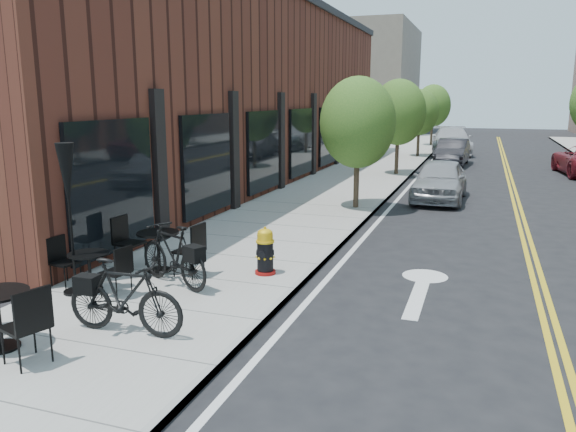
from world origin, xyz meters
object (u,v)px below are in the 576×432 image
at_px(patio_umbrella, 68,187).
at_px(bicycle_right, 125,297).
at_px(parked_car_b, 452,152).
at_px(bicycle_left, 173,254).
at_px(parked_car_c, 451,141).
at_px(fire_hydrant, 265,252).
at_px(bistro_set_b, 89,266).
at_px(bistro_set_c, 158,246).
at_px(parked_car_a, 440,180).

bearing_deg(patio_umbrella, bicycle_right, -32.39).
bearing_deg(patio_umbrella, parked_car_b, 77.74).
height_order(bicycle_left, parked_car_b, parked_car_b).
height_order(parked_car_b, parked_car_c, parked_car_c).
xyz_separation_m(fire_hydrant, parked_car_c, (1.80, 25.91, 0.26)).
distance_m(fire_hydrant, bicycle_left, 1.69).
xyz_separation_m(fire_hydrant, bistro_set_b, (-2.44, -1.83, 0.01)).
bearing_deg(patio_umbrella, bicycle_left, 34.03).
relative_size(bistro_set_c, parked_car_c, 0.33).
bearing_deg(parked_car_b, parked_car_c, 96.68).
relative_size(fire_hydrant, bicycle_left, 0.49).
bearing_deg(bicycle_left, bicycle_right, 36.44).
relative_size(bistro_set_c, parked_car_a, 0.46).
bearing_deg(patio_umbrella, fire_hydrant, 37.81).
bearing_deg(bistro_set_c, patio_umbrella, -108.52).
xyz_separation_m(bistro_set_b, parked_car_c, (4.24, 27.74, 0.25)).
xyz_separation_m(bicycle_right, patio_umbrella, (-1.78, 1.13, 1.26)).
xyz_separation_m(bistro_set_b, parked_car_b, (4.64, 21.85, 0.11)).
bearing_deg(bistro_set_b, patio_umbrella, -121.27).
relative_size(bistro_set_b, bistro_set_c, 0.88).
height_order(patio_umbrella, parked_car_a, patio_umbrella).
distance_m(bicycle_right, bistro_set_b, 2.09).
relative_size(parked_car_a, parked_car_c, 0.72).
bearing_deg(parked_car_b, fire_hydrant, -93.42).
xyz_separation_m(bistro_set_c, parked_car_b, (4.13, 20.53, 0.04)).
distance_m(parked_car_a, parked_car_c, 16.33).
xyz_separation_m(bicycle_left, parked_car_b, (3.46, 21.14, -0.01)).
bearing_deg(parked_car_a, bistro_set_b, -111.59).
bearing_deg(bicycle_left, parked_car_b, -165.26).
bearing_deg(bistro_set_c, parked_car_a, 71.85).
xyz_separation_m(parked_car_b, parked_car_c, (-0.40, 5.88, 0.15)).
bearing_deg(parked_car_b, bicycle_left, -96.46).
bearing_deg(fire_hydrant, parked_car_b, 65.55).
bearing_deg(parked_car_c, bistro_set_c, -103.74).
bearing_deg(parked_car_b, bistro_set_b, -99.15).
bearing_deg(fire_hydrant, bistro_set_b, -161.38).
bearing_deg(parked_car_c, patio_umbrella, -104.63).
bearing_deg(fire_hydrant, bicycle_left, -156.77).
xyz_separation_m(fire_hydrant, bistro_set_c, (-1.94, -0.50, 0.07)).
relative_size(bicycle_right, patio_umbrella, 0.71).
bearing_deg(fire_hydrant, bistro_set_c, 176.38).
bearing_deg(bistro_set_b, bicycle_left, 39.38).
height_order(bicycle_left, parked_car_a, parked_car_a).
bearing_deg(parked_car_c, bicycle_right, -100.83).
relative_size(bicycle_right, bistro_set_b, 1.10).
xyz_separation_m(bicycle_left, parked_car_c, (3.06, 27.02, 0.14)).
height_order(bistro_set_c, parked_car_c, parked_car_c).
bearing_deg(bicycle_right, bicycle_left, 10.08).
bearing_deg(patio_umbrella, bistro_set_b, 50.53).
bearing_deg(bistro_set_b, bicycle_right, -30.76).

